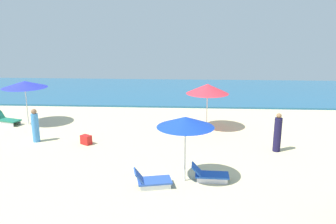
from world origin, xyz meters
The scene contains 10 objects.
ocean centered at (0.00, 24.28, 0.06)m, with size 60.00×11.45×0.12m, color #225E85.
umbrella_0 centered at (-0.68, 14.08, 2.14)m, with size 2.22×2.22×2.40m.
umbrella_1 centered at (-10.47, 14.32, 2.23)m, with size 2.38×2.38×2.42m.
lounge_chair_1_0 centered at (-11.66, 14.22, 0.26)m, with size 1.62×1.05×0.69m.
umbrella_3 centered at (-1.76, 7.79, 2.16)m, with size 1.97×1.97×2.34m.
lounge_chair_3_0 centered at (-2.88, 7.25, 0.23)m, with size 1.37×0.91×0.63m.
lounge_chair_3_1 centered at (-0.91, 7.85, 0.23)m, with size 1.33×0.62×0.60m.
beachgoer_1 centered at (2.19, 10.93, 0.80)m, with size 0.38×0.38×1.71m.
beachgoer_2 centered at (-8.78, 11.53, 0.75)m, with size 0.46×0.46×1.59m.
cooler_box_0 centered at (-6.34, 11.31, 0.21)m, with size 0.48×0.32×0.42m, color red.
Camera 1 is at (-1.71, -3.23, 5.34)m, focal length 36.28 mm.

